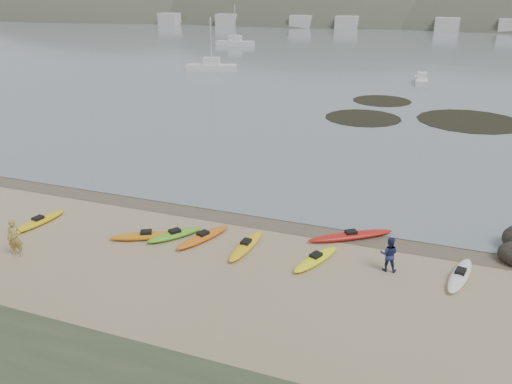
% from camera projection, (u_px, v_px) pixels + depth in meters
% --- Properties ---
extents(ground, '(600.00, 600.00, 0.00)m').
position_uv_depth(ground, '(256.00, 217.00, 27.78)').
color(ground, tan).
rests_on(ground, ground).
extents(wet_sand, '(60.00, 60.00, 0.00)m').
position_uv_depth(wet_sand, '(254.00, 219.00, 27.51)').
color(wet_sand, brown).
rests_on(wet_sand, ground).
extents(water, '(1200.00, 1200.00, 0.00)m').
position_uv_depth(water, '(435.00, 12.00, 288.53)').
color(water, slate).
rests_on(water, ground).
extents(kayaks, '(22.57, 7.47, 0.34)m').
position_uv_depth(kayaks, '(240.00, 242.00, 24.67)').
color(kayaks, white).
rests_on(kayaks, ground).
extents(person_west, '(0.81, 0.71, 1.86)m').
position_uv_depth(person_west, '(15.00, 238.00, 23.40)').
color(person_west, '#A89343').
rests_on(person_west, ground).
extents(person_east, '(0.84, 0.67, 1.64)m').
position_uv_depth(person_east, '(389.00, 254.00, 22.19)').
color(person_east, navy).
rests_on(person_east, ground).
extents(kelp_mats, '(18.51, 15.92, 0.04)m').
position_uv_depth(kelp_mats, '(419.00, 115.00, 50.16)').
color(kelp_mats, black).
rests_on(kelp_mats, water).
extents(moored_boats, '(93.86, 67.39, 1.20)m').
position_uv_depth(moored_boats, '(417.00, 56.00, 91.40)').
color(moored_boats, silver).
rests_on(moored_boats, ground).
extents(far_town, '(199.00, 5.00, 4.00)m').
position_uv_depth(far_town, '(440.00, 24.00, 151.13)').
color(far_town, beige).
rests_on(far_town, ground).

